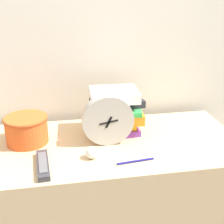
% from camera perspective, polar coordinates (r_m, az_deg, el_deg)
% --- Properties ---
extents(wall_back, '(6.00, 0.04, 2.40)m').
position_cam_1_polar(wall_back, '(1.46, -5.57, 17.02)').
color(wall_back, silver).
rests_on(wall_back, ground_plane).
extents(desk, '(1.23, 0.52, 0.73)m').
position_cam_1_polar(desk, '(1.49, -3.15, -18.34)').
color(desk, tan).
rests_on(desk, ground_plane).
extents(desk_clock, '(0.21, 0.05, 0.21)m').
position_cam_1_polar(desk_clock, '(1.24, -0.75, -1.51)').
color(desk_clock, '#B7B2A8').
rests_on(desk_clock, desk).
extents(book_stack, '(0.24, 0.19, 0.19)m').
position_cam_1_polar(book_stack, '(1.34, 0.65, 0.16)').
color(book_stack, '#7A3899').
rests_on(book_stack, desk).
extents(basket, '(0.18, 0.18, 0.11)m').
position_cam_1_polar(basket, '(1.31, -15.38, -2.92)').
color(basket, '#E05623').
rests_on(basket, desk).
extents(tv_remote, '(0.05, 0.19, 0.02)m').
position_cam_1_polar(tv_remote, '(1.14, -12.52, -9.37)').
color(tv_remote, '#333338').
rests_on(tv_remote, desk).
extents(crumpled_paper_ball, '(0.05, 0.05, 0.05)m').
position_cam_1_polar(crumpled_paper_ball, '(1.17, -3.70, -7.41)').
color(crumpled_paper_ball, white).
rests_on(crumpled_paper_ball, desk).
extents(pen, '(0.14, 0.02, 0.01)m').
position_cam_1_polar(pen, '(1.15, 4.31, -8.95)').
color(pen, navy).
rests_on(pen, desk).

